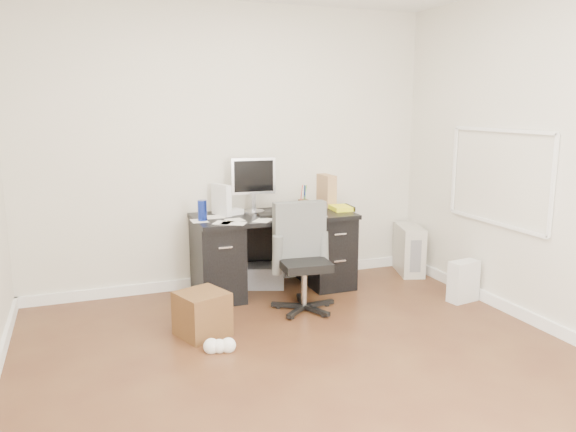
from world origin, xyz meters
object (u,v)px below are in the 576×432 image
object	(u,v)px
lcd_monitor	(253,185)
wicker_basket	(202,314)
desk	(274,250)
pc_tower	(409,249)
office_chair	(304,258)
keyboard	(283,214)

from	to	relation	value
lcd_monitor	wicker_basket	xyz separation A→B (m)	(-0.72, -0.95, -0.84)
desk	lcd_monitor	bearing A→B (deg)	138.54
pc_tower	wicker_basket	size ratio (longest dim) A/B	1.47
desk	office_chair	world-z (taller)	office_chair
lcd_monitor	keyboard	world-z (taller)	lcd_monitor
wicker_basket	office_chair	bearing A→B (deg)	13.07
office_chair	wicker_basket	bearing A→B (deg)	-162.14
pc_tower	wicker_basket	bearing A→B (deg)	-142.86
keyboard	lcd_monitor	bearing A→B (deg)	137.69
keyboard	pc_tower	size ratio (longest dim) A/B	0.93
keyboard	office_chair	size ratio (longest dim) A/B	0.50
desk	keyboard	xyz separation A→B (m)	(0.06, -0.11, 0.36)
keyboard	wicker_basket	distance (m)	1.31
office_chair	pc_tower	size ratio (longest dim) A/B	1.84
pc_tower	wicker_basket	distance (m)	2.56
pc_tower	wicker_basket	xyz separation A→B (m)	(-2.41, -0.86, -0.08)
keyboard	wicker_basket	size ratio (longest dim) A/B	1.37
lcd_monitor	office_chair	bearing A→B (deg)	-68.28
lcd_monitor	office_chair	size ratio (longest dim) A/B	0.57
wicker_basket	keyboard	bearing A→B (deg)	37.24
wicker_basket	desk	bearing A→B (deg)	43.13
keyboard	desk	bearing A→B (deg)	125.49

